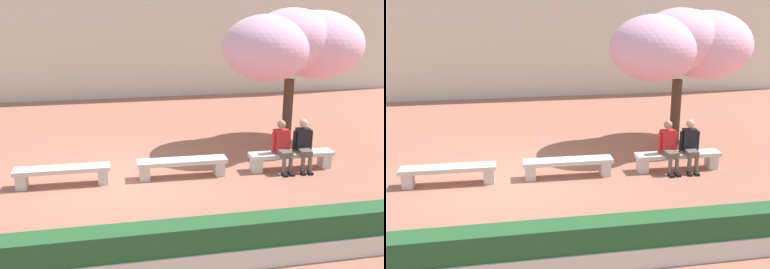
# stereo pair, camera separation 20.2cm
# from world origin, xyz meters

# --- Properties ---
(ground_plane) EXTENTS (100.00, 100.00, 0.00)m
(ground_plane) POSITION_xyz_m (0.00, 0.00, 0.00)
(ground_plane) COLOR #9E604C
(stone_bench_near_west) EXTENTS (2.18, 0.46, 0.45)m
(stone_bench_near_west) POSITION_xyz_m (-1.40, 0.00, 0.31)
(stone_bench_near_west) COLOR beige
(stone_bench_near_west) RESTS_ON ground
(stone_bench_center) EXTENTS (2.18, 0.46, 0.45)m
(stone_bench_center) POSITION_xyz_m (1.40, 0.00, 0.31)
(stone_bench_center) COLOR beige
(stone_bench_center) RESTS_ON ground
(stone_bench_near_east) EXTENTS (2.18, 0.46, 0.45)m
(stone_bench_near_east) POSITION_xyz_m (4.20, 0.00, 0.31)
(stone_bench_near_east) COLOR beige
(stone_bench_near_east) RESTS_ON ground
(person_seated_left) EXTENTS (0.51, 0.71, 1.29)m
(person_seated_left) POSITION_xyz_m (3.92, -0.05, 0.70)
(person_seated_left) COLOR black
(person_seated_left) RESTS_ON ground
(person_seated_right) EXTENTS (0.51, 0.71, 1.29)m
(person_seated_right) POSITION_xyz_m (4.48, -0.05, 0.70)
(person_seated_right) COLOR black
(person_seated_right) RESTS_ON ground
(cherry_tree_main) EXTENTS (4.21, 3.16, 3.94)m
(cherry_tree_main) POSITION_xyz_m (4.99, 2.07, 2.92)
(cherry_tree_main) COLOR #473323
(cherry_tree_main) RESTS_ON ground
(planter_hedge_foreground) EXTENTS (13.21, 0.50, 0.80)m
(planter_hedge_foreground) POSITION_xyz_m (0.00, -3.87, 0.39)
(planter_hedge_foreground) COLOR beige
(planter_hedge_foreground) RESTS_ON ground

